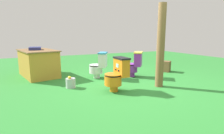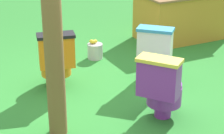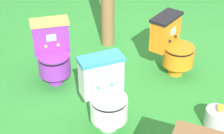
% 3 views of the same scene
% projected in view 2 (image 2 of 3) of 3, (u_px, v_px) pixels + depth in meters
% --- Properties ---
extents(ground, '(14.00, 14.00, 0.00)m').
position_uv_depth(ground, '(83.00, 107.00, 4.61)').
color(ground, '#2D8433').
extents(toilet_purple, '(0.62, 0.64, 0.73)m').
position_uv_depth(toilet_purple, '(162.00, 87.00, 4.22)').
color(toilet_purple, purple).
rests_on(toilet_purple, ground).
extents(toilet_white, '(0.60, 0.63, 0.73)m').
position_uv_depth(toilet_white, '(156.00, 53.00, 5.15)').
color(toilet_white, white).
rests_on(toilet_white, ground).
extents(toilet_orange, '(0.44, 0.50, 0.73)m').
position_uv_depth(toilet_orange, '(56.00, 59.00, 4.94)').
color(toilet_orange, orange).
rests_on(toilet_orange, ground).
extents(vendor_table, '(1.62, 1.17, 0.85)m').
position_uv_depth(vendor_table, '(182.00, 15.00, 6.73)').
color(vendor_table, '#B7842D').
rests_on(vendor_table, ground).
extents(wooden_post, '(0.18, 0.18, 1.89)m').
position_uv_depth(wooden_post, '(53.00, 43.00, 3.75)').
color(wooden_post, brown).
rests_on(wooden_post, ground).
extents(lemon_bucket, '(0.22, 0.22, 0.28)m').
position_uv_depth(lemon_bucket, '(95.00, 51.00, 5.95)').
color(lemon_bucket, '#B7B7BF').
rests_on(lemon_bucket, ground).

